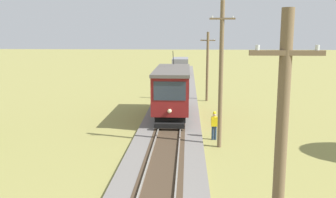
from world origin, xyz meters
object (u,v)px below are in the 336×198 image
at_px(utility_pole_mid, 207,66).
at_px(track_worker, 214,124).
at_px(freight_car, 180,65).
at_px(utility_pole_foreground, 279,181).
at_px(utility_pole_near_tram, 221,74).
at_px(red_tram, 172,90).

distance_m(utility_pole_mid, track_worker, 12.85).
bearing_deg(freight_car, utility_pole_mid, -81.86).
xyz_separation_m(freight_car, utility_pole_foreground, (3.01, -48.05, 2.02)).
relative_size(utility_pole_foreground, track_worker, 3.90).
xyz_separation_m(freight_car, utility_pole_near_tram, (3.01, -34.97, 2.65)).
bearing_deg(red_tram, track_worker, -62.84).
distance_m(utility_pole_foreground, utility_pole_mid, 26.99).
bearing_deg(track_worker, utility_pole_mid, -2.55).
height_order(red_tram, utility_pole_foreground, utility_pole_foreground).
height_order(red_tram, freight_car, red_tram).
bearing_deg(freight_car, track_worker, -85.22).
height_order(utility_pole_near_tram, utility_pole_mid, utility_pole_near_tram).
distance_m(freight_car, utility_pole_near_tram, 35.20).
distance_m(red_tram, utility_pole_foreground, 20.12).
bearing_deg(freight_car, red_tram, -89.99).
relative_size(freight_car, utility_pole_near_tram, 0.63).
bearing_deg(red_tram, freight_car, 90.01).
bearing_deg(utility_pole_mid, utility_pole_near_tram, -90.00).
bearing_deg(utility_pole_near_tram, utility_pole_foreground, -90.00).
distance_m(utility_pole_near_tram, utility_pole_mid, 13.94).
height_order(red_tram, track_worker, red_tram).
distance_m(freight_car, track_worker, 33.80).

